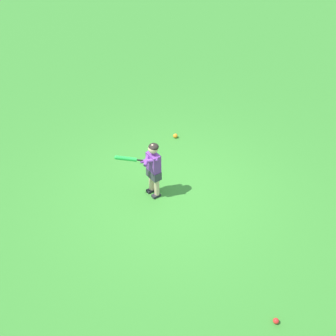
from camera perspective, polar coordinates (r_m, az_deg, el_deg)
ground_plane at (r=7.32m, az=0.67°, el=-3.50°), size 40.00×40.00×0.00m
child_batter at (r=6.89m, az=-2.28°, el=0.38°), size 0.48×0.68×1.08m
play_ball_by_bucket at (r=5.82m, az=14.95°, el=-20.06°), size 0.08×0.08×0.08m
play_ball_behind_batter at (r=8.70m, az=1.04°, el=4.55°), size 0.10×0.10×0.10m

